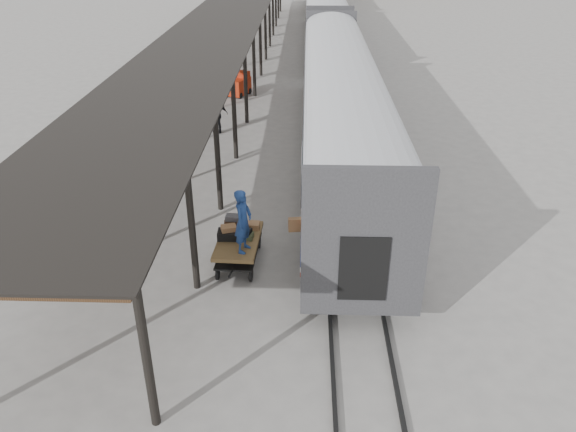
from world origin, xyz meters
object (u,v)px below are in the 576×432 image
at_px(porter, 243,221).
at_px(baggage_cart, 239,245).
at_px(luggage_tug, 239,85).
at_px(pedestrian, 217,115).

bearing_deg(porter, baggage_cart, 37.27).
bearing_deg(luggage_tug, pedestrian, -69.90).
xyz_separation_m(porter, pedestrian, (-2.65, 12.59, -0.88)).
bearing_deg(baggage_cart, luggage_tug, 98.97).
distance_m(luggage_tug, pedestrian, 6.83).
xyz_separation_m(luggage_tug, porter, (2.30, -19.41, 1.20)).
height_order(baggage_cart, luggage_tug, luggage_tug).
bearing_deg(porter, pedestrian, 28.11).
distance_m(baggage_cart, luggage_tug, 18.87).
xyz_separation_m(luggage_tug, pedestrian, (-0.34, -6.81, 0.32)).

